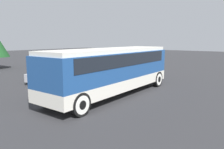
% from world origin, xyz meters
% --- Properties ---
extents(ground_plane, '(120.00, 120.00, 0.00)m').
position_xyz_m(ground_plane, '(0.00, 0.00, 0.00)').
color(ground_plane, '#2D2D30').
extents(tour_bus, '(9.98, 2.64, 2.92)m').
position_xyz_m(tour_bus, '(0.10, 0.00, 1.77)').
color(tour_bus, silver).
rests_on(tour_bus, ground_plane).
extents(parked_car_near, '(4.59, 1.81, 1.43)m').
position_xyz_m(parked_car_near, '(0.63, 6.30, 0.71)').
color(parked_car_near, '#BCBCC1').
rests_on(parked_car_near, ground_plane).
extents(parked_car_mid, '(4.25, 1.96, 1.38)m').
position_xyz_m(parked_car_mid, '(5.03, 8.75, 0.69)').
color(parked_car_mid, silver).
rests_on(parked_car_mid, ground_plane).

